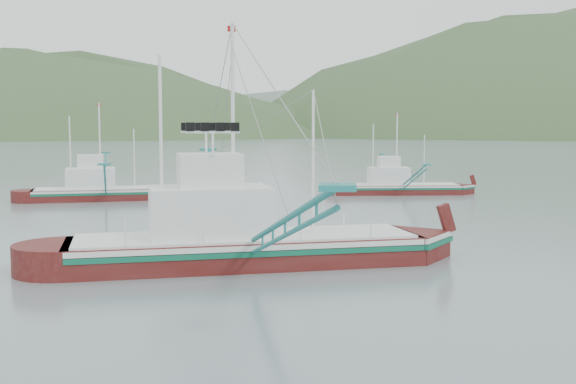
{
  "coord_description": "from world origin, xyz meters",
  "views": [
    {
      "loc": [
        2.65,
        -31.59,
        6.74
      ],
      "look_at": [
        0.0,
        6.0,
        3.2
      ],
      "focal_mm": 45.0,
      "sensor_mm": 36.0,
      "label": 1
    }
  ],
  "objects": [
    {
      "name": "ground",
      "position": [
        0.0,
        0.0,
        0.0
      ],
      "size": [
        1200.0,
        1200.0,
        0.0
      ],
      "primitive_type": "plane",
      "color": "slate",
      "rests_on": "ground"
    },
    {
      "name": "main_boat",
      "position": [
        -1.97,
        2.37,
        2.38
      ],
      "size": [
        17.38,
        29.69,
        12.32
      ],
      "rotation": [
        0.0,
        0.0,
        0.3
      ],
      "color": "#490E0C",
      "rests_on": "ground"
    },
    {
      "name": "bg_boat_far",
      "position": [
        8.46,
        38.57,
        1.27
      ],
      "size": [
        11.79,
        20.77,
        8.44
      ],
      "rotation": [
        0.0,
        0.0,
        0.12
      ],
      "color": "#490E0C",
      "rests_on": "ground"
    },
    {
      "name": "bg_boat_left",
      "position": [
        -18.23,
        31.24,
        1.79
      ],
      "size": [
        13.13,
        22.38,
        9.31
      ],
      "rotation": [
        0.0,
        0.0,
        0.31
      ],
      "color": "#490E0C",
      "rests_on": "ground"
    },
    {
      "name": "headland_left",
      "position": [
        -180.0,
        360.0,
        0.0
      ],
      "size": [
        448.0,
        308.0,
        210.0
      ],
      "primitive_type": "ellipsoid",
      "color": "#345029",
      "rests_on": "ground"
    },
    {
      "name": "ridge_distant",
      "position": [
        30.0,
        560.0,
        0.0
      ],
      "size": [
        960.0,
        400.0,
        240.0
      ],
      "primitive_type": "ellipsoid",
      "color": "slate",
      "rests_on": "ground"
    }
  ]
}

